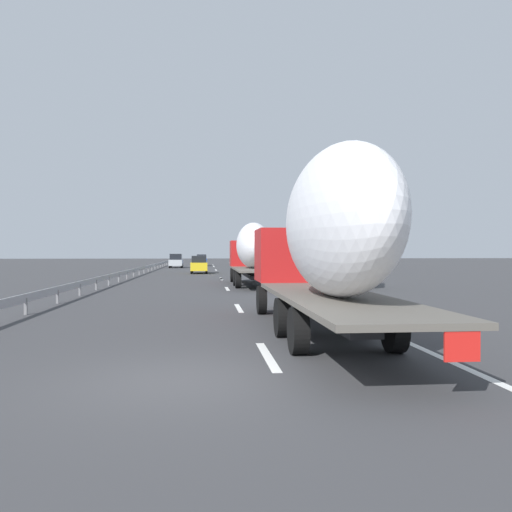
{
  "coord_description": "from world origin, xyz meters",
  "views": [
    {
      "loc": [
        -9.29,
        -0.45,
        2.27
      ],
      "look_at": [
        20.71,
        -3.37,
        2.03
      ],
      "focal_mm": 36.78,
      "sensor_mm": 36.0,
      "label": 1
    }
  ],
  "objects_px": {
    "road_sign": "(261,254)",
    "car_yellow_coupe": "(199,265)",
    "car_blue_sedan": "(202,260)",
    "truck_lead": "(252,250)",
    "truck_trailing": "(326,237)",
    "car_silver_hatch": "(176,261)"
  },
  "relations": [
    {
      "from": "car_blue_sedan",
      "to": "road_sign",
      "type": "bearing_deg",
      "value": -166.22
    },
    {
      "from": "truck_trailing",
      "to": "road_sign",
      "type": "distance_m",
      "value": 44.9
    },
    {
      "from": "car_silver_hatch",
      "to": "truck_lead",
      "type": "bearing_deg",
      "value": -169.67
    },
    {
      "from": "car_blue_sedan",
      "to": "road_sign",
      "type": "relative_size",
      "value": 1.52
    },
    {
      "from": "truck_lead",
      "to": "car_yellow_coupe",
      "type": "height_order",
      "value": "truck_lead"
    },
    {
      "from": "car_yellow_coupe",
      "to": "car_blue_sedan",
      "type": "bearing_deg",
      "value": -0.12
    },
    {
      "from": "car_yellow_coupe",
      "to": "road_sign",
      "type": "height_order",
      "value": "road_sign"
    },
    {
      "from": "truck_lead",
      "to": "car_blue_sedan",
      "type": "relative_size",
      "value": 2.79
    },
    {
      "from": "truck_trailing",
      "to": "road_sign",
      "type": "xyz_separation_m",
      "value": [
        44.79,
        -3.1,
        -0.61
      ]
    },
    {
      "from": "truck_lead",
      "to": "car_blue_sedan",
      "type": "xyz_separation_m",
      "value": [
        50.69,
        3.71,
        -1.44
      ]
    },
    {
      "from": "car_blue_sedan",
      "to": "truck_lead",
      "type": "bearing_deg",
      "value": -175.81
    },
    {
      "from": "truck_lead",
      "to": "car_yellow_coupe",
      "type": "distance_m",
      "value": 20.41
    },
    {
      "from": "car_silver_hatch",
      "to": "car_blue_sedan",
      "type": "distance_m",
      "value": 11.39
    },
    {
      "from": "truck_lead",
      "to": "car_blue_sedan",
      "type": "height_order",
      "value": "truck_lead"
    },
    {
      "from": "road_sign",
      "to": "car_yellow_coupe",
      "type": "bearing_deg",
      "value": 112.85
    },
    {
      "from": "truck_trailing",
      "to": "car_blue_sedan",
      "type": "height_order",
      "value": "truck_trailing"
    },
    {
      "from": "truck_trailing",
      "to": "road_sign",
      "type": "height_order",
      "value": "truck_trailing"
    },
    {
      "from": "car_silver_hatch",
      "to": "car_yellow_coupe",
      "type": "relative_size",
      "value": 0.96
    },
    {
      "from": "truck_trailing",
      "to": "car_silver_hatch",
      "type": "height_order",
      "value": "truck_trailing"
    },
    {
      "from": "car_silver_hatch",
      "to": "road_sign",
      "type": "relative_size",
      "value": 1.46
    },
    {
      "from": "car_yellow_coupe",
      "to": "road_sign",
      "type": "bearing_deg",
      "value": -67.15
    },
    {
      "from": "car_yellow_coupe",
      "to": "car_blue_sedan",
      "type": "height_order",
      "value": "car_yellow_coupe"
    }
  ]
}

